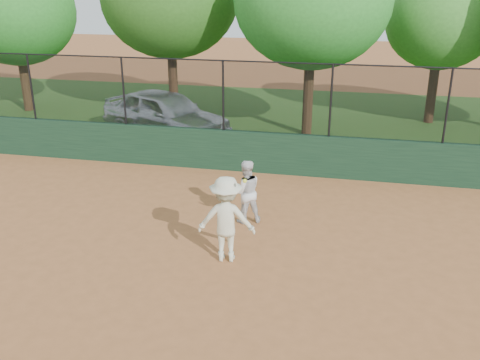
% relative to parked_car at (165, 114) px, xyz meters
% --- Properties ---
extents(ground, '(80.00, 80.00, 0.00)m').
position_rel_parked_car_xyz_m(ground, '(3.27, -8.78, -0.84)').
color(ground, '#A26034').
rests_on(ground, ground).
extents(back_wall, '(26.00, 0.20, 1.20)m').
position_rel_parked_car_xyz_m(back_wall, '(3.27, -2.78, -0.24)').
color(back_wall, '#1A3923').
rests_on(back_wall, ground).
extents(grass_strip, '(36.00, 12.00, 0.01)m').
position_rel_parked_car_xyz_m(grass_strip, '(3.27, 3.22, -0.83)').
color(grass_strip, '#234816').
rests_on(grass_strip, ground).
extents(parked_car, '(5.29, 3.88, 1.68)m').
position_rel_parked_car_xyz_m(parked_car, '(0.00, 0.00, 0.00)').
color(parked_car, '#B5B9C0').
rests_on(parked_car, ground).
extents(player_second, '(0.91, 0.83, 1.50)m').
position_rel_parked_car_xyz_m(player_second, '(4.10, -6.14, -0.09)').
color(player_second, silver).
rests_on(player_second, ground).
extents(player_main, '(1.21, 0.78, 1.88)m').
position_rel_parked_car_xyz_m(player_main, '(4.09, -7.94, 0.05)').
color(player_main, beige).
rests_on(player_main, ground).
extents(fence_assembly, '(26.00, 0.06, 2.00)m').
position_rel_parked_car_xyz_m(fence_assembly, '(3.24, -2.78, 1.40)').
color(fence_assembly, black).
rests_on(fence_assembly, back_wall).
extents(tree_0, '(4.83, 4.39, 6.07)m').
position_rel_parked_car_xyz_m(tree_0, '(-7.05, 2.59, 3.14)').
color(tree_0, '#4C331B').
rests_on(tree_0, ground).
extents(tree_2, '(5.25, 4.78, 6.86)m').
position_rel_parked_car_xyz_m(tree_2, '(4.80, 1.44, 3.74)').
color(tree_2, '#432C18').
rests_on(tree_2, ground).
extents(tree_3, '(3.95, 3.59, 5.46)m').
position_rel_parked_car_xyz_m(tree_3, '(9.28, 4.10, 2.90)').
color(tree_3, '#3E2714').
rests_on(tree_3, ground).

